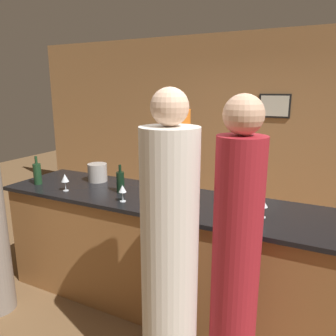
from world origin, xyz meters
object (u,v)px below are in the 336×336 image
(bartender, at_px, (174,184))
(wine_bottle_1, at_px, (239,190))
(wine_bottle_0, at_px, (37,173))
(ice_bucket, at_px, (98,172))
(guest_1, at_px, (170,266))
(guest_0, at_px, (235,270))
(wine_bottle_2, at_px, (120,182))

(bartender, bearing_deg, wine_bottle_1, 144.75)
(wine_bottle_0, relative_size, ice_bucket, 1.45)
(guest_1, bearing_deg, guest_0, 19.12)
(guest_1, xyz_separation_m, wine_bottle_1, (0.16, 0.99, 0.23))
(bartender, bearing_deg, ice_bucket, 48.00)
(wine_bottle_2, bearing_deg, wine_bottle_0, -170.90)
(guest_1, relative_size, wine_bottle_0, 7.00)
(wine_bottle_0, distance_m, wine_bottle_1, 1.99)
(guest_1, relative_size, wine_bottle_1, 6.86)
(bartender, height_order, guest_1, guest_1)
(bartender, distance_m, wine_bottle_0, 1.46)
(wine_bottle_0, distance_m, wine_bottle_2, 0.92)
(bartender, relative_size, wine_bottle_1, 6.84)
(wine_bottle_0, xyz_separation_m, ice_bucket, (0.47, 0.35, -0.02))
(bartender, height_order, guest_0, bartender)
(wine_bottle_1, bearing_deg, wine_bottle_2, -169.26)
(guest_1, height_order, wine_bottle_2, guest_1)
(wine_bottle_2, bearing_deg, ice_bucket, 154.00)
(guest_0, xyz_separation_m, guest_1, (-0.37, -0.13, -0.01))
(guest_1, bearing_deg, wine_bottle_1, 80.62)
(wine_bottle_0, bearing_deg, guest_0, -13.44)
(wine_bottle_2, bearing_deg, bartender, 80.29)
(guest_1, height_order, ice_bucket, guest_1)
(wine_bottle_0, relative_size, wine_bottle_1, 0.98)
(guest_0, distance_m, wine_bottle_0, 2.24)
(wine_bottle_0, xyz_separation_m, wine_bottle_1, (1.96, 0.35, 0.00))
(bartender, xyz_separation_m, wine_bottle_2, (-0.15, -0.85, 0.22))
(guest_0, height_order, guest_1, guest_1)
(guest_0, relative_size, wine_bottle_1, 6.75)
(wine_bottle_2, relative_size, ice_bucket, 1.33)
(guest_0, relative_size, wine_bottle_2, 7.49)
(wine_bottle_1, height_order, ice_bucket, wine_bottle_1)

